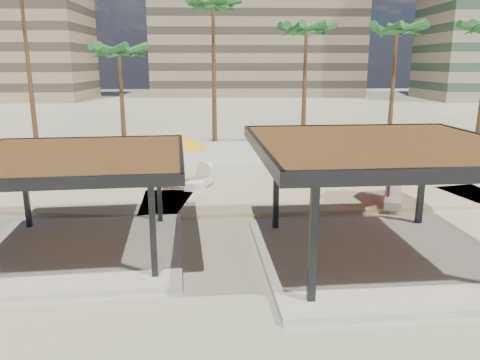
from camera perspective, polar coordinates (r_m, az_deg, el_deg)
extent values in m
plane|color=#CEB788|center=(14.49, 8.00, -10.55)|extent=(200.00, 200.00, 0.00)
cube|color=#C6B284|center=(23.33, -26.21, -2.17)|extent=(16.40, 6.19, 0.24)
cube|color=#C6B284|center=(21.29, 10.05, -2.35)|extent=(16.24, 5.11, 0.24)
cube|color=silver|center=(29.55, 2.67, 3.53)|extent=(56.00, 0.30, 1.20)
cube|color=#847259|center=(91.53, 2.00, 19.09)|extent=(38.00, 16.00, 28.00)
cube|color=beige|center=(15.42, 16.09, -8.99)|extent=(7.51, 7.51, 0.22)
cube|color=black|center=(11.59, 8.91, -7.18)|extent=(0.20, 0.20, 3.24)
cube|color=black|center=(16.63, 4.42, -0.49)|extent=(0.20, 0.20, 3.24)
cube|color=black|center=(18.31, 21.31, -0.06)|extent=(0.20, 0.20, 3.24)
cube|color=brown|center=(14.44, 17.02, 3.91)|extent=(7.74, 7.74, 0.30)
cube|color=black|center=(11.20, 24.02, 0.48)|extent=(7.45, 0.54, 0.37)
cube|color=black|center=(17.85, 12.62, 6.02)|extent=(7.45, 0.54, 0.37)
cube|color=black|center=(13.49, 2.40, 3.83)|extent=(0.54, 7.45, 0.37)
cube|color=beige|center=(16.14, -18.44, -8.16)|extent=(6.81, 6.81, 0.19)
cube|color=black|center=(18.46, -24.70, -1.00)|extent=(0.19, 0.19, 2.84)
cube|color=black|center=(13.10, -10.58, -5.76)|extent=(0.19, 0.19, 2.84)
cube|color=black|center=(17.63, -9.84, -0.56)|extent=(0.19, 0.19, 2.84)
cube|color=brown|center=(15.29, -19.32, 2.58)|extent=(7.02, 7.02, 0.27)
cube|color=black|center=(12.23, -22.26, -0.42)|extent=(6.52, 0.72, 0.32)
cube|color=black|center=(18.41, -17.36, 4.57)|extent=(6.52, 0.72, 0.32)
cube|color=black|center=(14.96, -7.15, 3.03)|extent=(0.72, 6.52, 0.32)
cylinder|color=beige|center=(22.99, -7.38, -0.56)|extent=(0.50, 0.50, 0.12)
cylinder|color=#262628|center=(22.73, -7.47, 2.22)|extent=(0.07, 0.07, 2.40)
cone|color=yellow|center=(22.54, -7.55, 4.78)|extent=(3.30, 3.30, 0.70)
cylinder|color=beige|center=(20.82, 17.55, -2.67)|extent=(0.49, 0.49, 0.12)
cylinder|color=#262628|center=(20.54, 17.77, 0.30)|extent=(0.07, 0.07, 2.34)
cone|color=#B61206|center=(20.34, 17.98, 3.05)|extent=(3.48, 3.48, 0.68)
cube|color=white|center=(22.85, -4.99, -0.33)|extent=(1.31, 2.40, 0.32)
cube|color=white|center=(22.80, -5.00, 0.14)|extent=(1.31, 2.40, 0.07)
cube|color=white|center=(23.57, -4.40, 1.29)|extent=(0.91, 0.94, 0.58)
cube|color=white|center=(20.88, 18.12, -2.45)|extent=(1.31, 2.08, 0.27)
cube|color=white|center=(20.83, 18.16, -2.01)|extent=(1.31, 2.08, 0.06)
cube|color=white|center=(21.51, 18.20, -0.86)|extent=(0.84, 0.86, 0.50)
cone|color=brown|center=(34.04, -24.31, 11.79)|extent=(0.36, 0.36, 10.73)
cone|color=brown|center=(31.83, -14.18, 9.07)|extent=(0.36, 0.36, 6.91)
ellipsoid|color=#215E24|center=(31.74, -14.54, 14.84)|extent=(3.00, 3.00, 1.80)
cone|color=brown|center=(31.87, -3.19, 12.10)|extent=(0.36, 0.36, 9.83)
ellipsoid|color=#215E24|center=(32.05, -3.31, 20.47)|extent=(3.00, 3.00, 1.80)
cone|color=brown|center=(31.88, 7.85, 10.61)|extent=(0.36, 0.36, 8.29)
ellipsoid|color=#215E24|center=(31.89, 8.10, 17.61)|extent=(3.00, 3.00, 1.80)
cone|color=brown|center=(33.62, 18.08, 10.26)|extent=(0.36, 0.36, 8.32)
ellipsoid|color=#215E24|center=(33.64, 18.61, 16.90)|extent=(3.00, 3.00, 1.80)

